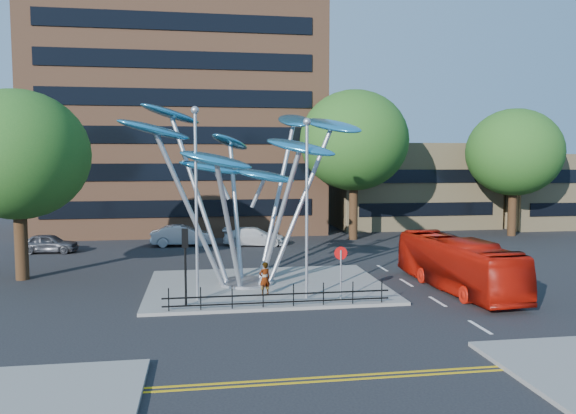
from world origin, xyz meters
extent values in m
plane|color=black|center=(0.00, 0.00, 0.00)|extent=(120.00, 120.00, 0.00)
cube|color=slate|center=(-1.00, 6.00, 0.07)|extent=(12.00, 9.00, 0.15)
cube|color=gold|center=(0.00, -6.00, 0.01)|extent=(40.00, 0.12, 0.01)
cube|color=gold|center=(0.00, -6.30, 0.01)|extent=(40.00, 0.12, 0.01)
cube|color=brown|center=(-6.00, 32.00, 15.00)|extent=(25.00, 15.00, 30.00)
cube|color=tan|center=(16.00, 30.00, 4.00)|extent=(15.00, 8.00, 8.00)
cube|color=tan|center=(30.00, 28.00, 3.50)|extent=(12.00, 8.00, 7.00)
cylinder|color=black|center=(8.00, 22.00, 2.86)|extent=(0.70, 0.70, 5.72)
ellipsoid|color=#164D17|center=(8.00, 22.00, 8.06)|extent=(8.80, 8.80, 8.10)
cylinder|color=black|center=(-14.00, 10.00, 2.42)|extent=(0.70, 0.70, 4.84)
ellipsoid|color=#164D17|center=(-14.00, 10.00, 6.82)|extent=(7.60, 7.60, 6.99)
cylinder|color=black|center=(22.00, 22.00, 2.53)|extent=(0.70, 0.70, 5.06)
ellipsoid|color=#164D17|center=(22.00, 22.00, 7.13)|extent=(8.00, 8.00, 7.36)
cylinder|color=#9EA0A5|center=(-2.00, 6.50, 0.21)|extent=(2.80, 2.80, 0.12)
cylinder|color=#9EA0A5|center=(-3.20, 5.90, 4.05)|extent=(0.24, 0.24, 7.80)
ellipsoid|color=#2E94C7|center=(-6.40, 4.90, 7.95)|extent=(3.92, 2.95, 1.39)
cylinder|color=#9EA0A5|center=(-2.40, 5.50, 3.35)|extent=(0.24, 0.24, 6.40)
ellipsoid|color=#2E94C7|center=(-3.60, 3.30, 6.55)|extent=(3.47, 1.78, 1.31)
cylinder|color=#9EA0A5|center=(-1.40, 5.70, 3.65)|extent=(0.24, 0.24, 7.00)
ellipsoid|color=#2E94C7|center=(0.40, 4.10, 7.15)|extent=(3.81, 3.11, 1.36)
cylinder|color=#9EA0A5|center=(-0.80, 6.50, 4.25)|extent=(0.24, 0.24, 8.20)
ellipsoid|color=#2E94C7|center=(2.60, 6.90, 8.35)|extent=(3.52, 4.06, 1.44)
cylinder|color=#9EA0A5|center=(-1.20, 7.40, 4.45)|extent=(0.24, 0.24, 8.60)
ellipsoid|color=#2E94C7|center=(1.00, 9.40, 8.75)|extent=(2.21, 3.79, 1.39)
cylinder|color=#9EA0A5|center=(-2.20, 7.50, 3.85)|extent=(0.24, 0.24, 7.40)
ellipsoid|color=#2E94C7|center=(-2.60, 10.10, 7.55)|extent=(3.02, 3.71, 1.34)
cylinder|color=#9EA0A5|center=(-3.00, 6.90, 4.55)|extent=(0.24, 0.24, 8.80)
ellipsoid|color=#2E94C7|center=(-5.80, 8.30, 8.95)|extent=(3.88, 3.60, 1.42)
ellipsoid|color=#2E94C7|center=(-3.80, 6.70, 6.15)|extent=(3.40, 1.96, 1.13)
ellipsoid|color=#2E94C7|center=(-1.10, 6.10, 5.75)|extent=(3.39, 2.16, 1.11)
cylinder|color=#9EA0A5|center=(-4.50, 3.50, 4.40)|extent=(0.14, 0.14, 8.50)
sphere|color=#9EA0A5|center=(-4.50, 3.50, 8.77)|extent=(0.36, 0.36, 0.36)
cylinder|color=#9EA0A5|center=(0.50, 3.00, 4.15)|extent=(0.14, 0.14, 8.00)
sphere|color=#9EA0A5|center=(0.50, 3.00, 8.27)|extent=(0.36, 0.36, 0.36)
cylinder|color=black|center=(-5.00, 2.50, 1.75)|extent=(0.10, 0.10, 3.20)
cube|color=black|center=(-5.00, 2.50, 3.15)|extent=(0.28, 0.18, 0.85)
sphere|color=#FF0C0C|center=(-5.00, 2.50, 3.43)|extent=(0.18, 0.18, 0.18)
cylinder|color=#9EA0A5|center=(2.00, 2.50, 1.30)|extent=(0.08, 0.08, 2.30)
cylinder|color=red|center=(2.00, 2.53, 2.30)|extent=(0.60, 0.04, 0.60)
cube|color=white|center=(2.00, 2.55, 2.30)|extent=(0.42, 0.03, 0.10)
cylinder|color=black|center=(-5.70, 1.70, 0.65)|extent=(0.05, 0.05, 1.00)
cylinder|color=black|center=(-4.36, 1.70, 0.65)|extent=(0.05, 0.05, 1.00)
cylinder|color=black|center=(-3.01, 1.70, 0.65)|extent=(0.05, 0.05, 1.00)
cylinder|color=black|center=(-1.67, 1.70, 0.65)|extent=(0.05, 0.05, 1.00)
cylinder|color=black|center=(-0.33, 1.70, 0.65)|extent=(0.05, 0.05, 1.00)
cylinder|color=black|center=(1.01, 1.70, 0.65)|extent=(0.05, 0.05, 1.00)
cylinder|color=black|center=(2.36, 1.70, 0.65)|extent=(0.05, 0.05, 1.00)
cylinder|color=black|center=(3.70, 1.70, 0.65)|extent=(0.05, 0.05, 1.00)
cube|color=black|center=(-1.00, 1.70, 0.70)|extent=(10.00, 0.06, 0.06)
cube|color=black|center=(-1.00, 1.70, 0.35)|extent=(10.00, 0.06, 0.06)
imported|color=#AD1307|center=(8.39, 4.02, 1.33)|extent=(2.81, 9.64, 2.65)
imported|color=gray|center=(-1.35, 3.88, 0.94)|extent=(0.68, 0.57, 1.59)
imported|color=#43454B|center=(-14.89, 18.94, 0.67)|extent=(4.07, 1.93, 1.35)
imported|color=#B1B5BA|center=(-5.66, 20.66, 0.79)|extent=(4.79, 1.71, 1.57)
imported|color=silver|center=(-0.29, 20.01, 0.69)|extent=(4.97, 2.58, 1.38)
camera|label=1|loc=(-4.30, -22.14, 6.64)|focal=35.00mm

